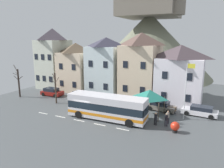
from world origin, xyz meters
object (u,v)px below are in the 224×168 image
(parked_car_00, at_px, (161,106))
(bare_tree_01, at_px, (19,82))
(townhouse_04, at_px, (179,75))
(harbour_buoy, at_px, (175,127))
(parked_car_03, at_px, (200,111))
(pedestrian_03, at_px, (145,113))
(parked_car_02, at_px, (52,92))
(pedestrian_00, at_px, (156,118))
(parked_car_01, at_px, (80,95))
(transit_bus, at_px, (107,107))
(public_bench, at_px, (170,110))
(flagpole, at_px, (186,88))
(townhouse_00, at_px, (54,58))
(pedestrian_02, at_px, (166,119))
(townhouse_02, at_px, (106,66))
(hilltop_castle, at_px, (149,42))
(bus_shelter, at_px, (150,94))
(pedestrian_01, at_px, (168,116))
(townhouse_01, at_px, (76,67))
(bare_tree_00, at_px, (55,87))
(townhouse_03, at_px, (141,66))

(parked_car_00, xyz_separation_m, bare_tree_01, (-24.17, -3.77, 1.97))
(townhouse_04, height_order, harbour_buoy, townhouse_04)
(parked_car_03, distance_m, pedestrian_03, 7.66)
(townhouse_04, bearing_deg, parked_car_02, -166.28)
(pedestrian_00, height_order, bare_tree_01, bare_tree_01)
(parked_car_01, bearing_deg, transit_bus, 148.17)
(transit_bus, distance_m, public_bench, 9.13)
(parked_car_01, height_order, flagpole, flagpole)
(townhouse_00, bearing_deg, bare_tree_01, -92.27)
(parked_car_03, xyz_separation_m, pedestrian_00, (-4.55, -5.85, 0.23))
(townhouse_04, distance_m, pedestrian_00, 10.80)
(parked_car_02, height_order, pedestrian_02, pedestrian_02)
(townhouse_02, bearing_deg, hilltop_castle, 85.67)
(bus_shelter, bearing_deg, townhouse_04, 70.23)
(parked_car_01, distance_m, pedestrian_03, 13.17)
(bus_shelter, relative_size, pedestrian_00, 2.28)
(harbour_buoy, height_order, bare_tree_01, bare_tree_01)
(parked_car_03, bearing_deg, public_bench, 14.81)
(pedestrian_03, bearing_deg, pedestrian_00, -41.04)
(bare_tree_01, bearing_deg, pedestrian_01, -1.25)
(townhouse_04, bearing_deg, hilltop_castle, 117.79)
(townhouse_00, distance_m, pedestrian_02, 28.23)
(townhouse_01, relative_size, pedestrian_02, 5.78)
(parked_car_00, bearing_deg, bare_tree_00, -159.02)
(parked_car_00, xyz_separation_m, pedestrian_02, (1.88, -5.29, 0.24))
(pedestrian_01, height_order, flagpole, flagpole)
(townhouse_04, xyz_separation_m, parked_car_01, (-15.41, -4.90, -3.93))
(townhouse_00, relative_size, hilltop_castle, 0.37)
(townhouse_03, relative_size, parked_car_02, 2.78)
(transit_bus, bearing_deg, townhouse_01, 136.18)
(townhouse_01, xyz_separation_m, transit_bus, (12.58, -11.26, -3.08))
(hilltop_castle, bearing_deg, bare_tree_01, -115.35)
(townhouse_01, relative_size, pedestrian_01, 5.71)
(townhouse_00, xyz_separation_m, transit_bus, (18.39, -11.54, -4.49))
(townhouse_04, height_order, transit_bus, townhouse_04)
(hilltop_castle, xyz_separation_m, pedestrian_01, (11.76, -30.75, -8.30))
(bare_tree_00, height_order, bare_tree_01, bare_tree_01)
(bare_tree_01, bearing_deg, townhouse_01, 54.63)
(parked_car_01, bearing_deg, parked_car_03, -174.02)
(parked_car_03, height_order, pedestrian_03, pedestrian_03)
(townhouse_00, distance_m, parked_car_03, 29.94)
(bus_shelter, bearing_deg, flagpole, 7.38)
(parked_car_03, height_order, pedestrian_01, pedestrian_01)
(harbour_buoy, relative_size, bare_tree_00, 0.25)
(townhouse_01, xyz_separation_m, pedestrian_03, (16.90, -8.87, -3.90))
(townhouse_02, bearing_deg, bus_shelter, -36.48)
(flagpole, distance_m, bare_tree_01, 27.76)
(townhouse_00, height_order, pedestrian_01, townhouse_00)
(transit_bus, distance_m, parked_car_03, 12.61)
(pedestrian_00, xyz_separation_m, pedestrian_01, (1.21, 1.17, 0.03))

